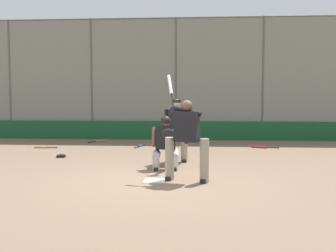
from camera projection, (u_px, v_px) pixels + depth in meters
The scene contains 13 objects.
ground_plane at pixel (155, 181), 8.02m from camera, with size 160.00×160.00×0.00m, color #7A604C.
home_plate_marker at pixel (155, 180), 8.02m from camera, with size 0.43×0.43×0.01m, color white.
backstop_fence at pixel (176, 77), 15.63m from camera, with size 20.60×0.08×4.84m.
padding_wall at pixel (176, 130), 15.69m from camera, with size 20.11×0.18×0.73m, color #19512D.
bleachers_beyond at pixel (91, 125), 18.23m from camera, with size 14.37×1.95×1.16m.
batter_at_plate at pixel (186, 137), 7.93m from camera, with size 0.89×0.82×2.18m.
catcher_behind_plate at pixel (166, 142), 9.28m from camera, with size 0.67×0.78×1.26m.
umpire_home at pixel (177, 129), 10.23m from camera, with size 0.67×0.42×1.65m.
spare_bat_near_backstop at pixel (261, 147), 13.10m from camera, with size 0.88×0.34×0.07m.
spare_bat_by_padding at pixel (141, 146), 13.50m from camera, with size 0.25×0.85×0.07m.
spare_bat_third_base_side at pixel (43, 147), 13.09m from camera, with size 0.81×0.10×0.07m.
spare_bat_first_base_side at pixel (99, 141), 14.94m from camera, with size 0.48×0.81×0.07m.
fielding_glove_on_dirt at pixel (61, 156), 11.09m from camera, with size 0.27×0.21×0.10m.
Camera 1 is at (-0.85, 7.87, 1.72)m, focal length 42.00 mm.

